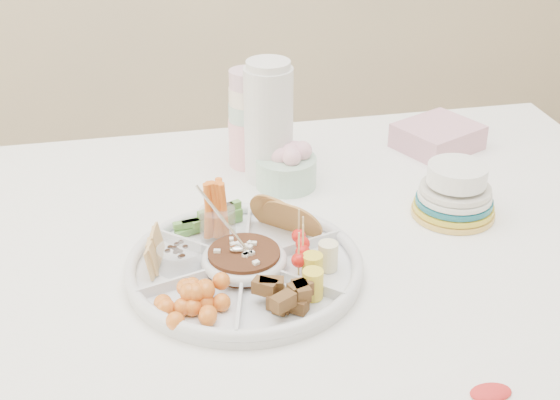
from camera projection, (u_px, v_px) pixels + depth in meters
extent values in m
cylinder|color=silver|center=(244.00, 264.00, 1.26)|extent=(0.47, 0.47, 0.04)
cylinder|color=black|center=(244.00, 260.00, 1.26)|extent=(0.15, 0.15, 0.04)
cylinder|color=white|center=(247.00, 115.00, 1.58)|extent=(0.10, 0.10, 0.22)
cylinder|color=silver|center=(269.00, 120.00, 1.52)|extent=(0.11, 0.11, 0.25)
cylinder|color=#9BC0AF|center=(286.00, 165.00, 1.53)|extent=(0.15, 0.15, 0.09)
cube|color=#D89AAB|center=(438.00, 137.00, 1.69)|extent=(0.21, 0.20, 0.05)
cylinder|color=#D5AC54|center=(455.00, 191.00, 1.42)|extent=(0.18, 0.18, 0.10)
cube|color=white|center=(469.00, 399.00, 1.01)|extent=(0.34, 0.17, 0.01)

